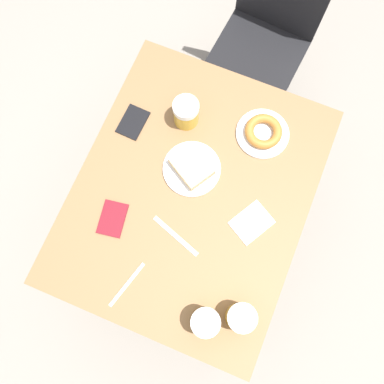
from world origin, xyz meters
name	(u,v)px	position (x,y,z in m)	size (l,w,h in m)	color
ground_plane	(192,227)	(0.00, 0.00, 0.00)	(8.00, 8.00, 0.00)	gray
table	(192,197)	(0.00, 0.00, 0.66)	(0.83, 1.04, 0.72)	olive
chair	(269,27)	(0.01, 0.90, 0.53)	(0.44, 0.44, 0.87)	black
plate_with_cake	(192,168)	(-0.04, 0.08, 0.74)	(0.21, 0.21, 0.05)	silver
plate_with_donut	(263,132)	(0.16, 0.31, 0.74)	(0.20, 0.20, 0.04)	silver
beer_mug_left	(205,322)	(0.21, -0.40, 0.78)	(0.10, 0.10, 0.12)	gold
beer_mug_center	(186,113)	(-0.13, 0.26, 0.78)	(0.10, 0.10, 0.12)	gold
beer_mug_right	(241,317)	(0.31, -0.34, 0.78)	(0.10, 0.10, 0.12)	gold
napkin_folded	(252,222)	(0.24, -0.02, 0.72)	(0.16, 0.17, 0.00)	white
fork	(127,285)	(-0.08, -0.39, 0.72)	(0.06, 0.18, 0.00)	silver
knife	(176,236)	(0.01, -0.17, 0.72)	(0.20, 0.08, 0.00)	silver
passport_near_edge	(113,219)	(-0.23, -0.20, 0.72)	(0.11, 0.14, 0.01)	maroon
passport_far_edge	(133,122)	(-0.31, 0.17, 0.72)	(0.09, 0.13, 0.01)	black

